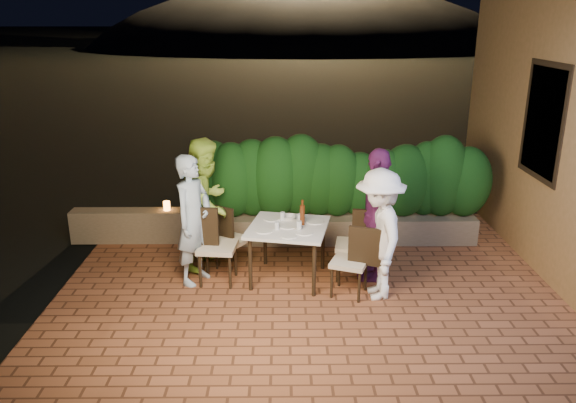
{
  "coord_description": "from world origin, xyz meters",
  "views": [
    {
      "loc": [
        -0.66,
        -5.82,
        3.32
      ],
      "look_at": [
        -0.59,
        1.04,
        1.05
      ],
      "focal_mm": 35.0,
      "sensor_mm": 36.0,
      "label": 1
    }
  ],
  "objects_px": {
    "beer_bottle": "(302,212)",
    "chair_left_back": "(232,238)",
    "chair_right_back": "(353,244)",
    "diner_green": "(207,203)",
    "parapet_lamp": "(167,206)",
    "chair_left_front": "(217,245)",
    "bowl": "(288,217)",
    "diner_blue": "(193,220)",
    "diner_purple": "(377,214)",
    "chair_right_front": "(350,261)",
    "dining_table": "(288,253)",
    "diner_white": "(379,235)"
  },
  "relations": [
    {
      "from": "diner_purple",
      "to": "parapet_lamp",
      "type": "relative_size",
      "value": 12.61
    },
    {
      "from": "beer_bottle",
      "to": "diner_green",
      "type": "relative_size",
      "value": 0.19
    },
    {
      "from": "diner_green",
      "to": "diner_white",
      "type": "xyz_separation_m",
      "value": [
        2.19,
        -0.96,
        -0.09
      ]
    },
    {
      "from": "beer_bottle",
      "to": "chair_right_front",
      "type": "height_order",
      "value": "beer_bottle"
    },
    {
      "from": "chair_right_front",
      "to": "diner_white",
      "type": "height_order",
      "value": "diner_white"
    },
    {
      "from": "beer_bottle",
      "to": "parapet_lamp",
      "type": "height_order",
      "value": "beer_bottle"
    },
    {
      "from": "bowl",
      "to": "diner_purple",
      "type": "xyz_separation_m",
      "value": [
        1.15,
        -0.21,
        0.11
      ]
    },
    {
      "from": "beer_bottle",
      "to": "chair_left_back",
      "type": "height_order",
      "value": "beer_bottle"
    },
    {
      "from": "dining_table",
      "to": "chair_right_front",
      "type": "xyz_separation_m",
      "value": [
        0.75,
        -0.43,
        0.08
      ]
    },
    {
      "from": "chair_left_front",
      "to": "chair_left_back",
      "type": "relative_size",
      "value": 1.19
    },
    {
      "from": "dining_table",
      "to": "diner_blue",
      "type": "relative_size",
      "value": 0.58
    },
    {
      "from": "dining_table",
      "to": "bowl",
      "type": "height_order",
      "value": "bowl"
    },
    {
      "from": "diner_blue",
      "to": "diner_purple",
      "type": "height_order",
      "value": "diner_purple"
    },
    {
      "from": "beer_bottle",
      "to": "chair_left_front",
      "type": "bearing_deg",
      "value": -174.17
    },
    {
      "from": "chair_left_front",
      "to": "chair_right_back",
      "type": "distance_m",
      "value": 1.77
    },
    {
      "from": "diner_blue",
      "to": "diner_green",
      "type": "height_order",
      "value": "diner_green"
    },
    {
      "from": "chair_left_back",
      "to": "parapet_lamp",
      "type": "height_order",
      "value": "chair_left_back"
    },
    {
      "from": "chair_right_back",
      "to": "parapet_lamp",
      "type": "xyz_separation_m",
      "value": [
        -2.69,
        1.31,
        0.09
      ]
    },
    {
      "from": "dining_table",
      "to": "chair_right_front",
      "type": "relative_size",
      "value": 1.08
    },
    {
      "from": "parapet_lamp",
      "to": "diner_purple",
      "type": "bearing_deg",
      "value": -23.42
    },
    {
      "from": "dining_table",
      "to": "chair_right_front",
      "type": "height_order",
      "value": "chair_right_front"
    },
    {
      "from": "chair_left_front",
      "to": "bowl",
      "type": "bearing_deg",
      "value": 26.03
    },
    {
      "from": "diner_green",
      "to": "chair_right_back",
      "type": "bearing_deg",
      "value": -83.23
    },
    {
      "from": "bowl",
      "to": "diner_blue",
      "type": "xyz_separation_m",
      "value": [
        -1.22,
        -0.31,
        0.08
      ]
    },
    {
      "from": "chair_right_back",
      "to": "diner_blue",
      "type": "distance_m",
      "value": 2.1
    },
    {
      "from": "chair_left_back",
      "to": "chair_right_back",
      "type": "relative_size",
      "value": 0.89
    },
    {
      "from": "dining_table",
      "to": "beer_bottle",
      "type": "relative_size",
      "value": 2.91
    },
    {
      "from": "chair_left_front",
      "to": "diner_purple",
      "type": "height_order",
      "value": "diner_purple"
    },
    {
      "from": "chair_left_back",
      "to": "diner_purple",
      "type": "height_order",
      "value": "diner_purple"
    },
    {
      "from": "bowl",
      "to": "diner_green",
      "type": "height_order",
      "value": "diner_green"
    },
    {
      "from": "beer_bottle",
      "to": "diner_blue",
      "type": "height_order",
      "value": "diner_blue"
    },
    {
      "from": "chair_right_front",
      "to": "diner_green",
      "type": "distance_m",
      "value": 2.12
    },
    {
      "from": "diner_white",
      "to": "diner_blue",
      "type": "bearing_deg",
      "value": -104.51
    },
    {
      "from": "chair_left_front",
      "to": "chair_right_back",
      "type": "xyz_separation_m",
      "value": [
        1.77,
        0.11,
        -0.03
      ]
    },
    {
      "from": "chair_right_front",
      "to": "parapet_lamp",
      "type": "bearing_deg",
      "value": -13.72
    },
    {
      "from": "dining_table",
      "to": "diner_white",
      "type": "height_order",
      "value": "diner_white"
    },
    {
      "from": "diner_blue",
      "to": "chair_left_front",
      "type": "bearing_deg",
      "value": -68.58
    },
    {
      "from": "chair_left_front",
      "to": "diner_green",
      "type": "bearing_deg",
      "value": 114.55
    },
    {
      "from": "beer_bottle",
      "to": "chair_left_back",
      "type": "distance_m",
      "value": 1.11
    },
    {
      "from": "bowl",
      "to": "chair_right_back",
      "type": "distance_m",
      "value": 0.92
    },
    {
      "from": "diner_white",
      "to": "chair_left_front",
      "type": "bearing_deg",
      "value": -105.32
    },
    {
      "from": "diner_green",
      "to": "diner_purple",
      "type": "bearing_deg",
      "value": -81.2
    },
    {
      "from": "diner_blue",
      "to": "diner_purple",
      "type": "distance_m",
      "value": 2.37
    },
    {
      "from": "beer_bottle",
      "to": "diner_green",
      "type": "height_order",
      "value": "diner_green"
    },
    {
      "from": "diner_white",
      "to": "chair_left_back",
      "type": "bearing_deg",
      "value": -118.41
    },
    {
      "from": "diner_blue",
      "to": "parapet_lamp",
      "type": "xyz_separation_m",
      "value": [
        -0.63,
        1.4,
        -0.28
      ]
    },
    {
      "from": "diner_green",
      "to": "parapet_lamp",
      "type": "bearing_deg",
      "value": 59.88
    },
    {
      "from": "beer_bottle",
      "to": "diner_green",
      "type": "xyz_separation_m",
      "value": [
        -1.28,
        0.44,
        -0.02
      ]
    },
    {
      "from": "beer_bottle",
      "to": "chair_right_back",
      "type": "relative_size",
      "value": 0.35
    },
    {
      "from": "dining_table",
      "to": "diner_white",
      "type": "xyz_separation_m",
      "value": [
        1.09,
        -0.47,
        0.44
      ]
    }
  ]
}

